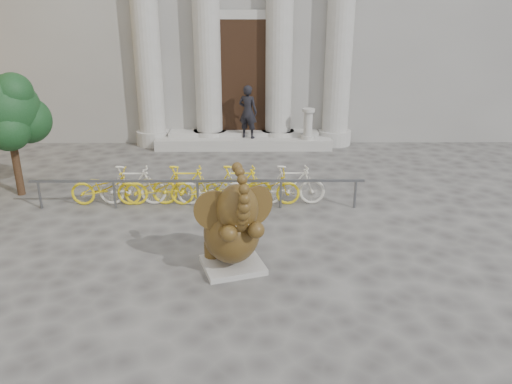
{
  "coord_description": "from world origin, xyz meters",
  "views": [
    {
      "loc": [
        0.32,
        -7.41,
        4.62
      ],
      "look_at": [
        0.38,
        1.98,
        1.1
      ],
      "focal_mm": 35.0,
      "sensor_mm": 36.0,
      "label": 1
    }
  ],
  "objects_px": {
    "pedestrian": "(248,112)",
    "elephant_statue": "(233,230)",
    "tree": "(8,111)",
    "bike_rack": "(198,185)"
  },
  "relations": [
    {
      "from": "elephant_statue",
      "to": "pedestrian",
      "type": "xyz_separation_m",
      "value": [
        0.21,
        8.47,
        0.47
      ]
    },
    {
      "from": "tree",
      "to": "pedestrian",
      "type": "relative_size",
      "value": 1.75
    },
    {
      "from": "elephant_statue",
      "to": "tree",
      "type": "height_order",
      "value": "tree"
    },
    {
      "from": "elephant_statue",
      "to": "bike_rack",
      "type": "bearing_deg",
      "value": 89.08
    },
    {
      "from": "bike_rack",
      "to": "pedestrian",
      "type": "distance_m",
      "value": 5.42
    },
    {
      "from": "pedestrian",
      "to": "elephant_statue",
      "type": "bearing_deg",
      "value": 111.65
    },
    {
      "from": "bike_rack",
      "to": "elephant_statue",
      "type": "bearing_deg",
      "value": -73.21
    },
    {
      "from": "elephant_statue",
      "to": "pedestrian",
      "type": "bearing_deg",
      "value": 70.88
    },
    {
      "from": "elephant_statue",
      "to": "tree",
      "type": "xyz_separation_m",
      "value": [
        -5.64,
        3.94,
        1.4
      ]
    },
    {
      "from": "tree",
      "to": "pedestrian",
      "type": "xyz_separation_m",
      "value": [
        5.84,
        4.53,
        -0.93
      ]
    }
  ]
}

